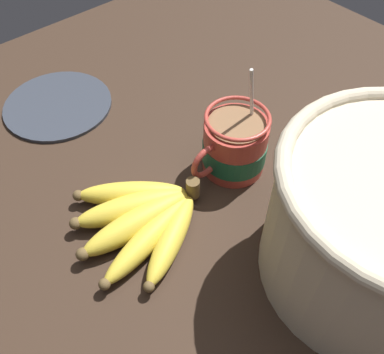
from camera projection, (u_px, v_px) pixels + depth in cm
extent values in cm
cube|color=#332319|center=(223.00, 196.00, 65.98)|extent=(117.59, 117.59, 3.86)
cylinder|color=#B23D33|center=(235.00, 146.00, 64.20)|extent=(9.55, 9.55, 8.71)
cylinder|color=#195638|center=(234.00, 150.00, 64.86)|extent=(9.75, 9.75, 3.48)
torus|color=#B23D33|center=(207.00, 162.00, 61.29)|extent=(5.68, 0.90, 5.68)
cylinder|color=#846042|center=(237.00, 124.00, 60.81)|extent=(8.35, 8.35, 0.40)
torus|color=#B23D33|center=(238.00, 118.00, 59.93)|extent=(9.55, 9.55, 0.60)
cylinder|color=silver|center=(252.00, 112.00, 61.60)|extent=(2.99, 0.50, 15.86)
ellipsoid|color=silver|center=(241.00, 154.00, 67.09)|extent=(3.00, 2.00, 0.80)
cylinder|color=brown|center=(193.00, 188.00, 61.10)|extent=(2.00, 2.00, 3.00)
ellipsoid|color=gold|center=(132.00, 194.00, 61.54)|extent=(14.33, 12.48, 3.59)
sphere|color=brown|center=(78.00, 196.00, 61.33)|extent=(1.61, 1.61, 1.61)
ellipsoid|color=gold|center=(132.00, 208.00, 59.77)|extent=(16.22, 9.50, 3.84)
sphere|color=brown|center=(75.00, 223.00, 58.07)|extent=(1.73, 1.73, 1.73)
ellipsoid|color=gold|center=(138.00, 223.00, 58.11)|extent=(16.88, 5.33, 3.90)
sphere|color=brown|center=(83.00, 254.00, 54.94)|extent=(1.75, 1.75, 1.75)
ellipsoid|color=gold|center=(150.00, 237.00, 56.93)|extent=(17.40, 6.82, 3.39)
sphere|color=brown|center=(105.00, 284.00, 52.52)|extent=(1.52, 1.52, 1.52)
ellipsoid|color=gold|center=(171.00, 239.00, 56.85)|extent=(14.43, 9.88, 3.23)
sphere|color=brown|center=(149.00, 287.00, 52.39)|extent=(1.45, 1.45, 1.45)
cylinder|color=beige|center=(384.00, 230.00, 48.97)|extent=(26.66, 26.66, 18.07)
cylinder|color=#333842|center=(58.00, 105.00, 76.55)|extent=(19.08, 19.08, 0.60)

